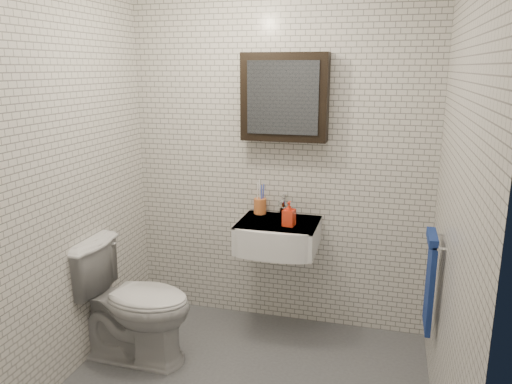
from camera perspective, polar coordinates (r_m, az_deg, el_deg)
room_shell at (r=2.64m, az=-2.02°, el=4.57°), size 2.22×2.02×2.51m
washbasin at (r=3.49m, az=2.42°, el=-5.08°), size 0.55×0.50×0.20m
faucet at (r=3.63m, az=3.13°, el=-1.68°), size 0.06×0.20×0.15m
mirror_cabinet at (r=3.49m, az=3.29°, el=10.75°), size 0.60×0.15×0.60m
towel_rail at (r=3.08m, az=19.31°, el=-9.20°), size 0.09×0.30×0.58m
toothbrush_cup at (r=3.67m, az=0.47°, el=-1.53°), size 0.11×0.11×0.25m
soap_bottle at (r=3.39m, az=3.79°, el=-2.49°), size 0.09×0.09×0.17m
toilet at (r=3.45m, az=-13.93°, el=-12.01°), size 0.81×0.48×0.82m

